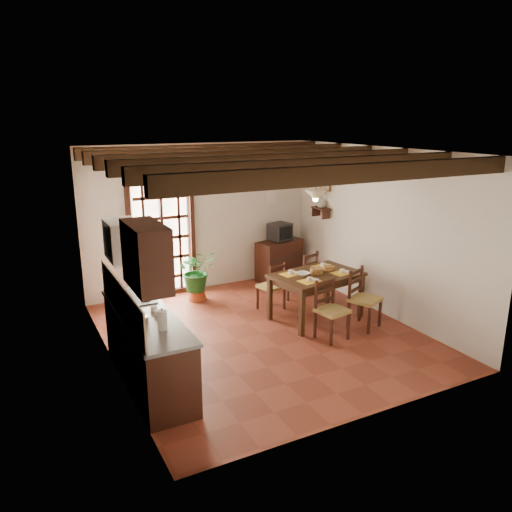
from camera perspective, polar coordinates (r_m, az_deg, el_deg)
ground_plane at (r=7.86m, az=0.70°, el=-8.90°), size 5.00×5.00×0.00m
room_shell at (r=7.30m, az=0.74°, el=4.19°), size 4.52×5.02×2.81m
ceiling_beams at (r=7.17m, az=0.77°, el=11.05°), size 4.50×4.34×0.20m
french_door at (r=9.36m, az=-10.71°, el=2.48°), size 1.26×0.11×2.32m
kitchen_counter at (r=6.51m, az=-12.33°, el=-10.13°), size 0.64×2.25×1.38m
upper_cabinet at (r=5.36m, az=-12.43°, el=-0.03°), size 0.35×0.80×0.70m
range_hood at (r=6.58m, az=-15.03°, el=1.64°), size 0.38×0.60×0.54m
counter_items at (r=6.40m, az=-12.79°, el=-5.88°), size 0.50×1.43×0.25m
dining_table at (r=8.28m, az=6.91°, el=-2.67°), size 1.56×1.14×0.78m
chair_near_left at (r=7.68m, az=8.59°, el=-7.33°), size 0.49×0.47×0.92m
chair_near_right at (r=8.17m, az=12.20°, el=-6.00°), size 0.58×0.57×0.96m
chair_far_left at (r=8.72m, az=1.78°, el=-4.46°), size 0.48×0.47×0.86m
chair_far_right at (r=9.14m, az=5.35°, el=-3.37°), size 0.55×0.54×0.94m
table_setting at (r=8.23m, az=6.94°, el=-1.62°), size 1.05×0.70×0.10m
table_bowl at (r=8.11m, az=5.36°, el=-2.07°), size 0.24×0.24×0.05m
sideboard at (r=10.27m, az=2.69°, el=-0.48°), size 1.06×0.67×0.83m
crt_tv at (r=10.11m, az=2.75°, el=2.81°), size 0.48×0.46×0.34m
fuse_box at (r=10.16m, az=1.66°, el=7.07°), size 0.25×0.03×0.32m
plant_pot at (r=9.27m, az=-6.70°, el=-4.35°), size 0.33×0.33×0.20m
potted_plant at (r=9.13m, az=-6.79°, el=-1.64°), size 1.92×1.68×2.01m
wall_shelf at (r=9.79m, az=7.44°, el=5.20°), size 0.20×0.42×0.20m
shelf_vase at (r=9.77m, az=7.47°, el=6.00°), size 0.15×0.15×0.15m
shelf_flowers at (r=9.74m, az=7.51°, el=7.21°), size 0.14×0.14×0.36m
framed_picture at (r=9.76m, az=7.96°, el=8.35°), size 0.03×0.32×0.32m
pendant_lamp at (r=8.03m, az=6.83°, el=7.04°), size 0.36×0.36×0.84m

